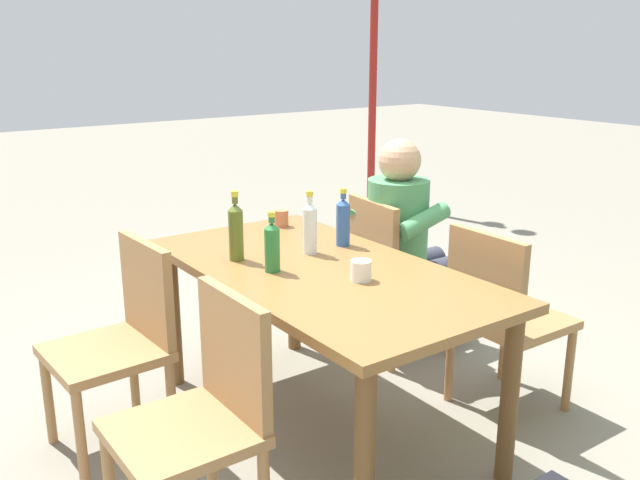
{
  "coord_description": "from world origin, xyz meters",
  "views": [
    {
      "loc": [
        2.23,
        -1.6,
        1.65
      ],
      "look_at": [
        0.0,
        0.0,
        0.86
      ],
      "focal_mm": 38.7,
      "sensor_mm": 36.0,
      "label": 1
    }
  ],
  "objects_px": {
    "dining_table": "(320,288)",
    "cup_terracotta": "(281,218)",
    "chair_far_left": "(391,269)",
    "cup_white": "(361,271)",
    "chair_far_right": "(501,312)",
    "chair_near_right": "(204,410)",
    "bottle_olive": "(236,231)",
    "bottle_green": "(272,246)",
    "bottle_blue": "(343,221)",
    "bottle_clear": "(310,227)",
    "person_in_white_shirt": "(408,236)",
    "chair_near_left": "(123,335)"
  },
  "relations": [
    {
      "from": "bottle_olive",
      "to": "cup_white",
      "type": "bearing_deg",
      "value": 27.18
    },
    {
      "from": "chair_near_left",
      "to": "bottle_green",
      "type": "distance_m",
      "value": 0.72
    },
    {
      "from": "chair_near_left",
      "to": "bottle_clear",
      "type": "xyz_separation_m",
      "value": [
        0.18,
        0.82,
        0.37
      ]
    },
    {
      "from": "chair_near_left",
      "to": "cup_terracotta",
      "type": "height_order",
      "value": "chair_near_left"
    },
    {
      "from": "chair_near_left",
      "to": "dining_table",
      "type": "bearing_deg",
      "value": 63.04
    },
    {
      "from": "chair_far_left",
      "to": "cup_white",
      "type": "distance_m",
      "value": 0.97
    },
    {
      "from": "chair_near_right",
      "to": "bottle_green",
      "type": "relative_size",
      "value": 3.45
    },
    {
      "from": "bottle_olive",
      "to": "dining_table",
      "type": "bearing_deg",
      "value": 37.89
    },
    {
      "from": "cup_terracotta",
      "to": "dining_table",
      "type": "bearing_deg",
      "value": -19.25
    },
    {
      "from": "person_in_white_shirt",
      "to": "bottle_blue",
      "type": "bearing_deg",
      "value": -73.85
    },
    {
      "from": "cup_white",
      "to": "cup_terracotta",
      "type": "height_order",
      "value": "cup_terracotta"
    },
    {
      "from": "chair_far_right",
      "to": "cup_white",
      "type": "bearing_deg",
      "value": -101.54
    },
    {
      "from": "bottle_olive",
      "to": "bottle_clear",
      "type": "xyz_separation_m",
      "value": [
        0.1,
        0.31,
        -0.01
      ]
    },
    {
      "from": "chair_far_right",
      "to": "dining_table",
      "type": "bearing_deg",
      "value": -116.65
    },
    {
      "from": "chair_far_left",
      "to": "cup_white",
      "type": "height_order",
      "value": "chair_far_left"
    },
    {
      "from": "chair_near_right",
      "to": "bottle_green",
      "type": "distance_m",
      "value": 0.79
    },
    {
      "from": "bottle_green",
      "to": "bottle_blue",
      "type": "xyz_separation_m",
      "value": [
        -0.13,
        0.47,
        0.01
      ]
    },
    {
      "from": "person_in_white_shirt",
      "to": "cup_white",
      "type": "relative_size",
      "value": 14.12
    },
    {
      "from": "chair_near_left",
      "to": "cup_terracotta",
      "type": "xyz_separation_m",
      "value": [
        -0.29,
        0.97,
        0.29
      ]
    },
    {
      "from": "chair_far_right",
      "to": "bottle_green",
      "type": "xyz_separation_m",
      "value": [
        -0.44,
        -0.92,
        0.36
      ]
    },
    {
      "from": "bottle_blue",
      "to": "bottle_olive",
      "type": "bearing_deg",
      "value": -100.14
    },
    {
      "from": "cup_terracotta",
      "to": "cup_white",
      "type": "bearing_deg",
      "value": -12.32
    },
    {
      "from": "chair_near_right",
      "to": "bottle_olive",
      "type": "bearing_deg",
      "value": 142.98
    },
    {
      "from": "bottle_clear",
      "to": "bottle_green",
      "type": "bearing_deg",
      "value": -66.41
    },
    {
      "from": "cup_white",
      "to": "bottle_blue",
      "type": "bearing_deg",
      "value": 150.84
    },
    {
      "from": "dining_table",
      "to": "cup_terracotta",
      "type": "height_order",
      "value": "cup_terracotta"
    },
    {
      "from": "cup_terracotta",
      "to": "bottle_green",
      "type": "bearing_deg",
      "value": -35.43
    },
    {
      "from": "chair_far_right",
      "to": "cup_white",
      "type": "height_order",
      "value": "chair_far_right"
    },
    {
      "from": "cup_white",
      "to": "chair_far_left",
      "type": "bearing_deg",
      "value": 130.96
    },
    {
      "from": "chair_far_right",
      "to": "cup_terracotta",
      "type": "xyz_separation_m",
      "value": [
        -1.03,
        -0.5,
        0.29
      ]
    },
    {
      "from": "chair_near_left",
      "to": "bottle_clear",
      "type": "distance_m",
      "value": 0.92
    },
    {
      "from": "bottle_green",
      "to": "cup_terracotta",
      "type": "height_order",
      "value": "bottle_green"
    },
    {
      "from": "chair_near_left",
      "to": "cup_white",
      "type": "bearing_deg",
      "value": 52.15
    },
    {
      "from": "dining_table",
      "to": "bottle_blue",
      "type": "bearing_deg",
      "value": 126.5
    },
    {
      "from": "cup_terracotta",
      "to": "chair_near_right",
      "type": "bearing_deg",
      "value": -43.08
    },
    {
      "from": "bottle_green",
      "to": "chair_far_right",
      "type": "bearing_deg",
      "value": 64.31
    },
    {
      "from": "bottle_clear",
      "to": "person_in_white_shirt",
      "type": "bearing_deg",
      "value": 103.11
    },
    {
      "from": "cup_terracotta",
      "to": "chair_far_right",
      "type": "bearing_deg",
      "value": 25.98
    },
    {
      "from": "bottle_green",
      "to": "bottle_clear",
      "type": "xyz_separation_m",
      "value": [
        -0.12,
        0.27,
        0.01
      ]
    },
    {
      "from": "chair_far_left",
      "to": "cup_terracotta",
      "type": "distance_m",
      "value": 0.65
    },
    {
      "from": "bottle_olive",
      "to": "bottle_green",
      "type": "height_order",
      "value": "bottle_olive"
    },
    {
      "from": "chair_far_right",
      "to": "bottle_olive",
      "type": "xyz_separation_m",
      "value": [
        -0.67,
        -0.97,
        0.38
      ]
    },
    {
      "from": "chair_near_left",
      "to": "bottle_green",
      "type": "relative_size",
      "value": 3.45
    },
    {
      "from": "dining_table",
      "to": "bottle_blue",
      "type": "relative_size",
      "value": 6.1
    },
    {
      "from": "chair_far_left",
      "to": "bottle_blue",
      "type": "relative_size",
      "value": 3.23
    },
    {
      "from": "chair_near_right",
      "to": "cup_terracotta",
      "type": "bearing_deg",
      "value": 136.92
    },
    {
      "from": "chair_far_left",
      "to": "chair_far_right",
      "type": "height_order",
      "value": "same"
    },
    {
      "from": "person_in_white_shirt",
      "to": "bottle_clear",
      "type": "relative_size",
      "value": 4.15
    },
    {
      "from": "bottle_blue",
      "to": "chair_near_right",
      "type": "bearing_deg",
      "value": -60.38
    },
    {
      "from": "chair_near_left",
      "to": "person_in_white_shirt",
      "type": "height_order",
      "value": "person_in_white_shirt"
    }
  ]
}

